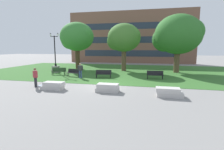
% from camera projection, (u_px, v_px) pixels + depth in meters
% --- Properties ---
extents(ground_plane, '(140.00, 140.00, 0.00)m').
position_uv_depth(ground_plane, '(103.00, 85.00, 16.39)').
color(ground_plane, gray).
extents(grass_lawn, '(40.00, 20.00, 0.02)m').
position_uv_depth(grass_lawn, '(121.00, 71.00, 26.02)').
color(grass_lawn, '#336628').
rests_on(grass_lawn, ground).
extents(concrete_block_center, '(1.89, 0.90, 0.64)m').
position_uv_depth(concrete_block_center, '(53.00, 86.00, 14.60)').
color(concrete_block_center, '#BCB7B2').
rests_on(concrete_block_center, ground).
extents(concrete_block_left, '(1.80, 0.90, 0.64)m').
position_uv_depth(concrete_block_left, '(108.00, 88.00, 13.83)').
color(concrete_block_left, '#BCB7B2').
rests_on(concrete_block_left, ground).
extents(concrete_block_right, '(1.88, 0.90, 0.64)m').
position_uv_depth(concrete_block_right, '(169.00, 92.00, 12.45)').
color(concrete_block_right, '#BCB7B2').
rests_on(concrete_block_right, ground).
extents(person_skateboarder, '(0.95, 0.96, 1.71)m').
position_uv_depth(person_skateboarder, '(35.00, 76.00, 15.37)').
color(person_skateboarder, '#28282D').
rests_on(person_skateboarder, ground).
extents(skateboard, '(0.27, 1.03, 0.14)m').
position_uv_depth(skateboard, '(41.00, 85.00, 15.89)').
color(skateboard, '#2D4C75').
rests_on(skateboard, ground).
extents(park_bench_near_left, '(1.82, 0.61, 0.90)m').
position_uv_depth(park_bench_near_left, '(155.00, 74.00, 19.42)').
color(park_bench_near_left, black).
rests_on(park_bench_near_left, grass_lawn).
extents(park_bench_near_right, '(1.86, 0.78, 0.90)m').
position_uv_depth(park_bench_near_right, '(104.00, 73.00, 20.09)').
color(park_bench_near_right, black).
rests_on(park_bench_near_right, grass_lawn).
extents(park_bench_far_left, '(1.86, 0.78, 0.90)m').
position_uv_depth(park_bench_far_left, '(74.00, 72.00, 21.01)').
color(park_bench_far_left, black).
rests_on(park_bench_far_left, grass_lawn).
extents(park_bench_far_right, '(1.86, 0.77, 0.90)m').
position_uv_depth(park_bench_far_right, '(59.00, 71.00, 22.37)').
color(park_bench_far_right, '#284723').
rests_on(park_bench_far_right, grass_lawn).
extents(lamp_post_left, '(1.32, 0.80, 5.47)m').
position_uv_depth(lamp_post_left, '(56.00, 65.00, 24.56)').
color(lamp_post_left, gray).
rests_on(lamp_post_left, grass_lawn).
extents(tree_near_right, '(5.10, 4.86, 6.97)m').
position_uv_depth(tree_near_right, '(124.00, 38.00, 25.77)').
color(tree_near_right, brown).
rests_on(tree_near_right, grass_lawn).
extents(tree_far_right, '(5.73, 5.46, 7.54)m').
position_uv_depth(tree_far_right, '(77.00, 37.00, 28.51)').
color(tree_far_right, '#42301E').
rests_on(tree_far_right, grass_lawn).
extents(tree_far_left, '(6.64, 6.33, 7.93)m').
position_uv_depth(tree_far_left, '(178.00, 35.00, 23.87)').
color(tree_far_left, brown).
rests_on(tree_far_left, grass_lawn).
extents(person_bystander_near_lawn, '(0.65, 0.34, 1.71)m').
position_uv_depth(person_bystander_near_lawn, '(80.00, 70.00, 19.79)').
color(person_bystander_near_lawn, '#384C7A').
rests_on(person_bystander_near_lawn, grass_lawn).
extents(building_facade_distant, '(28.24, 1.03, 11.55)m').
position_uv_depth(building_facade_distant, '(130.00, 37.00, 39.22)').
color(building_facade_distant, brown).
rests_on(building_facade_distant, ground).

